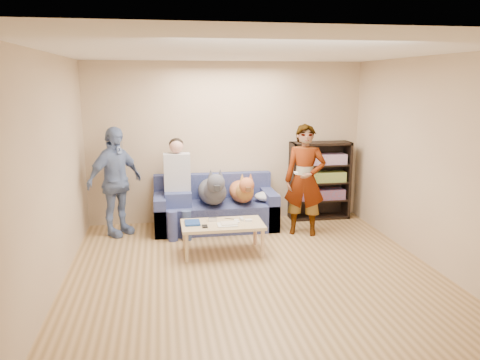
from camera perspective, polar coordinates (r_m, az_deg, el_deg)
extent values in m
plane|color=olive|center=(5.63, 2.09, -12.05)|extent=(5.00, 5.00, 0.00)
plane|color=white|center=(5.15, 2.32, 15.39)|extent=(5.00, 5.00, 0.00)
plane|color=tan|center=(7.67, -1.63, 4.56)|extent=(4.50, 0.00, 4.50)
plane|color=tan|center=(2.92, 12.38, -8.26)|extent=(4.50, 0.00, 4.50)
plane|color=tan|center=(5.27, -22.53, 0.18)|extent=(0.00, 5.00, 5.00)
plane|color=tan|center=(6.10, 23.36, 1.63)|extent=(0.00, 5.00, 5.00)
ellipsoid|color=#A7A8AC|center=(7.42, 3.36, -1.99)|extent=(0.42, 0.35, 0.14)
imported|color=gray|center=(7.07, 7.91, -0.02)|extent=(0.72, 0.60, 1.67)
imported|color=#7285B6|center=(7.21, -14.99, -0.20)|extent=(0.97, 0.96, 1.64)
cube|color=white|center=(6.79, 6.84, 0.86)|extent=(0.04, 0.11, 0.03)
cube|color=navy|center=(6.32, -5.83, -5.20)|extent=(0.20, 0.26, 0.03)
cube|color=silver|center=(6.22, -1.57, -5.47)|extent=(0.26, 0.20, 0.02)
cube|color=beige|center=(6.24, -1.32, -5.28)|extent=(0.22, 0.17, 0.01)
cube|color=silver|center=(6.40, -3.36, -4.80)|extent=(0.11, 0.06, 0.05)
cube|color=silver|center=(6.44, 0.21, -4.77)|extent=(0.04, 0.13, 0.03)
cube|color=white|center=(6.38, 1.04, -4.94)|extent=(0.09, 0.06, 0.03)
cylinder|color=white|center=(6.32, -0.32, -5.16)|extent=(0.07, 0.07, 0.02)
cylinder|color=white|center=(6.39, -0.44, -4.95)|extent=(0.07, 0.07, 0.02)
cylinder|color=orange|center=(6.16, -2.14, -5.69)|extent=(0.13, 0.06, 0.01)
cylinder|color=black|center=(6.50, -1.31, -4.73)|extent=(0.13, 0.08, 0.01)
cube|color=black|center=(6.17, -4.32, -5.65)|extent=(0.07, 0.12, 0.02)
cube|color=#515B93|center=(7.43, -3.01, -4.31)|extent=(1.90, 0.85, 0.42)
cube|color=#515B93|center=(7.65, -3.34, -0.66)|extent=(1.90, 0.18, 0.40)
cube|color=#515B93|center=(7.36, -9.70, -3.97)|extent=(0.18, 0.85, 0.58)
cube|color=#515B93|center=(7.55, 3.49, -3.41)|extent=(0.18, 0.85, 0.58)
cube|color=#3C4584|center=(7.22, -7.57, -2.23)|extent=(0.40, 0.38, 0.22)
cylinder|color=#434E93|center=(6.91, -8.19, -5.69)|extent=(0.14, 0.14, 0.47)
cylinder|color=#3E558A|center=(6.91, -6.53, -5.62)|extent=(0.14, 0.14, 0.47)
cube|color=silver|center=(7.24, -7.69, 0.95)|extent=(0.40, 0.24, 0.58)
sphere|color=tan|center=(7.17, -7.77, 4.09)|extent=(0.21, 0.21, 0.21)
ellipsoid|color=black|center=(7.20, -7.79, 4.36)|extent=(0.22, 0.22, 0.19)
ellipsoid|color=#464750|center=(7.28, -3.41, -1.39)|extent=(0.43, 0.91, 0.38)
sphere|color=#45464E|center=(6.95, -3.12, -1.30)|extent=(0.33, 0.33, 0.33)
sphere|color=#4B4C55|center=(6.75, -2.96, -0.38)|extent=(0.26, 0.26, 0.26)
cube|color=black|center=(6.63, -2.83, -0.93)|extent=(0.08, 0.13, 0.08)
cone|color=#4D5057|center=(6.73, -3.58, 0.79)|extent=(0.08, 0.08, 0.13)
cone|color=#4A4B53|center=(6.75, -2.42, 0.83)|extent=(0.08, 0.08, 0.13)
cylinder|color=#51545C|center=(7.70, -3.75, -0.94)|extent=(0.05, 0.30, 0.17)
ellipsoid|color=#BC6D39|center=(7.38, 0.17, -1.40)|extent=(0.37, 0.77, 0.32)
sphere|color=#C17A3A|center=(7.08, 0.58, -1.36)|extent=(0.28, 0.28, 0.28)
sphere|color=#C2633B|center=(6.90, 0.82, -0.63)|extent=(0.23, 0.23, 0.23)
cube|color=#4F311B|center=(6.79, 1.00, -1.10)|extent=(0.07, 0.11, 0.06)
cone|color=#BE813A|center=(6.88, 0.27, 0.36)|extent=(0.07, 0.07, 0.11)
cone|color=#C8633D|center=(6.91, 1.30, 0.39)|extent=(0.07, 0.07, 0.11)
cylinder|color=#B47B37|center=(7.77, -0.32, -0.97)|extent=(0.04, 0.25, 0.15)
cube|color=#D6BC84|center=(6.32, -2.15, -5.46)|extent=(1.10, 0.60, 0.04)
cylinder|color=tan|center=(6.11, -6.53, -8.24)|extent=(0.05, 0.05, 0.38)
cylinder|color=#D9AA86|center=(6.23, 2.77, -7.75)|extent=(0.05, 0.05, 0.38)
cylinder|color=tan|center=(6.58, -6.78, -6.74)|extent=(0.05, 0.05, 0.38)
cylinder|color=tan|center=(6.69, 1.85, -6.32)|extent=(0.05, 0.05, 0.38)
cube|color=black|center=(7.83, 6.36, -0.19)|extent=(0.04, 0.34, 1.30)
cube|color=black|center=(8.14, 12.87, 0.06)|extent=(0.04, 0.34, 1.30)
cube|color=black|center=(7.87, 9.84, 4.43)|extent=(1.00, 0.34, 0.04)
cube|color=black|center=(8.13, 9.52, -4.41)|extent=(1.00, 0.34, 0.04)
cube|color=black|center=(8.12, 9.31, 0.17)|extent=(1.00, 0.02, 1.30)
cube|color=black|center=(8.05, 9.60, -2.36)|extent=(0.94, 0.32, 0.03)
cube|color=black|center=(7.98, 9.67, -0.27)|extent=(0.94, 0.32, 0.02)
cube|color=black|center=(7.92, 9.75, 1.85)|extent=(0.94, 0.32, 0.02)
cube|color=#B23333|center=(8.01, 9.67, -1.72)|extent=(0.84, 0.24, 0.17)
cube|color=gold|center=(7.94, 9.75, 0.38)|extent=(0.84, 0.24, 0.17)
cube|color=#994C99|center=(7.89, 9.82, 2.52)|extent=(0.84, 0.24, 0.17)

